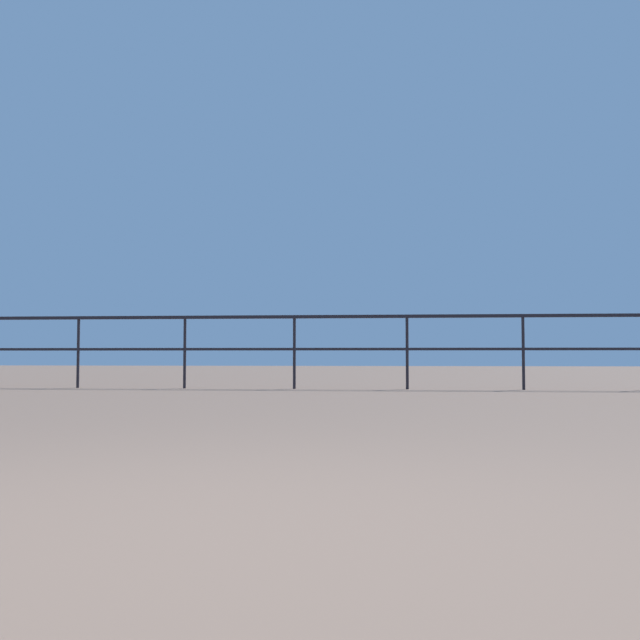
% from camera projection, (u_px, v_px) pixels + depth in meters
% --- Properties ---
extents(ground_plane, '(60.00, 60.00, 0.00)m').
position_uv_depth(ground_plane, '(189.00, 547.00, 1.97)').
color(ground_plane, brown).
extents(pier_railing, '(25.64, 0.05, 1.12)m').
position_uv_depth(pier_railing, '(350.00, 335.00, 10.85)').
color(pier_railing, black).
rests_on(pier_railing, ground_plane).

